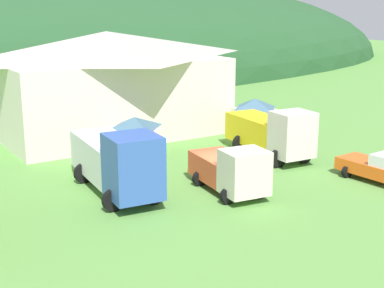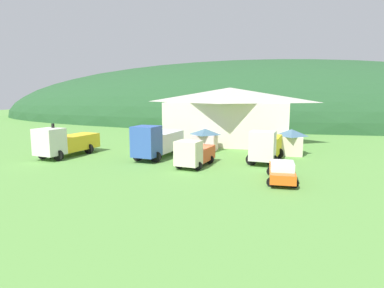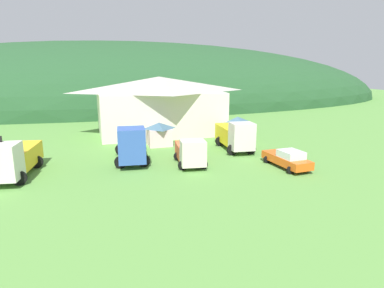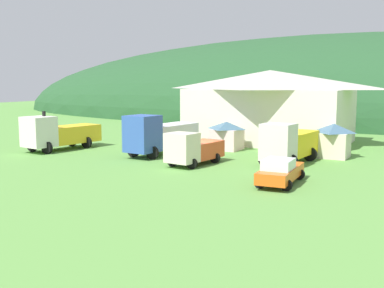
{
  "view_description": "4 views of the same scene",
  "coord_description": "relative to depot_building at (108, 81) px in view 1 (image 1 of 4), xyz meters",
  "views": [
    {
      "loc": [
        -16.51,
        -22.84,
        9.64
      ],
      "look_at": [
        -0.72,
        1.63,
        2.14
      ],
      "focal_mm": 52.16,
      "sensor_mm": 36.0,
      "label": 1
    },
    {
      "loc": [
        8.29,
        -30.77,
        6.89
      ],
      "look_at": [
        -0.85,
        1.05,
        1.79
      ],
      "focal_mm": 31.59,
      "sensor_mm": 36.0,
      "label": 2
    },
    {
      "loc": [
        -8.65,
        -29.28,
        8.82
      ],
      "look_at": [
        0.93,
        1.65,
        1.33
      ],
      "focal_mm": 31.5,
      "sensor_mm": 36.0,
      "label": 3
    },
    {
      "loc": [
        16.77,
        -32.04,
        6.4
      ],
      "look_at": [
        -1.99,
        2.47,
        1.09
      ],
      "focal_mm": 43.81,
      "sensor_mm": 36.0,
      "label": 4
    }
  ],
  "objects": [
    {
      "name": "box_truck_blue",
      "position": [
        -5.48,
        -12.93,
        -2.1
      ],
      "size": [
        3.61,
        8.1,
        3.57
      ],
      "rotation": [
        0.0,
        0.0,
        -1.67
      ],
      "color": "#3356AD",
      "rests_on": "ground"
    },
    {
      "name": "play_shed_pink",
      "position": [
        -1.61,
        -7.33,
        -2.51
      ],
      "size": [
        2.82,
        2.72,
        2.63
      ],
      "color": "beige",
      "rests_on": "ground"
    },
    {
      "name": "traffic_cone_near_pickup",
      "position": [
        -0.31,
        -11.55,
        -3.87
      ],
      "size": [
        0.36,
        0.36,
        0.46
      ],
      "primitive_type": "cone",
      "color": "orange",
      "rests_on": "ground"
    },
    {
      "name": "ground_plane",
      "position": [
        -0.49,
        -14.95,
        -3.87
      ],
      "size": [
        200.0,
        200.0,
        0.0
      ],
      "primitive_type": "plane",
      "color": "#5B9342"
    },
    {
      "name": "light_truck_cream",
      "position": [
        -0.55,
        -16.02,
        -2.59
      ],
      "size": [
        3.0,
        5.41,
        2.59
      ],
      "rotation": [
        0.0,
        0.0,
        -1.7
      ],
      "color": "beige",
      "rests_on": "ground"
    },
    {
      "name": "play_shed_cream",
      "position": [
        8.14,
        -7.16,
        -2.4
      ],
      "size": [
        2.65,
        2.76,
        2.85
      ],
      "color": "beige",
      "rests_on": "ground"
    },
    {
      "name": "flatbed_truck_yellow",
      "position": [
        5.71,
        -11.9,
        -2.24
      ],
      "size": [
        3.45,
        7.01,
        3.28
      ],
      "rotation": [
        0.0,
        0.0,
        -1.66
      ],
      "color": "silver",
      "rests_on": "ground"
    },
    {
      "name": "depot_building",
      "position": [
        0.0,
        0.0,
        0.0
      ],
      "size": [
        17.01,
        11.07,
        7.5
      ],
      "color": "silver",
      "rests_on": "ground"
    }
  ]
}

